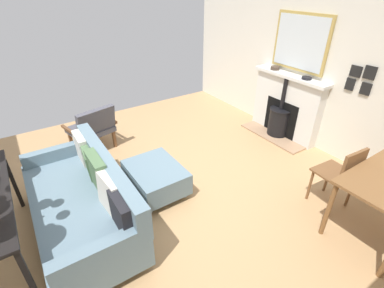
# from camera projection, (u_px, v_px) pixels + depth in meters

# --- Properties ---
(ground_plane) EXTENTS (5.41, 5.64, 0.01)m
(ground_plane) POSITION_uv_depth(u_px,v_px,m) (163.00, 192.00, 3.67)
(ground_plane) COLOR tan
(wall_left) EXTENTS (0.12, 5.64, 2.63)m
(wall_left) POSITION_uv_depth(u_px,v_px,m) (314.00, 62.00, 4.29)
(wall_left) COLOR silver
(wall_left) RESTS_ON ground
(fireplace) EXTENTS (0.51, 1.36, 1.09)m
(fireplace) POSITION_uv_depth(u_px,v_px,m) (284.00, 110.00, 4.80)
(fireplace) COLOR #9E7A5B
(fireplace) RESTS_ON ground
(mirror_over_mantel) EXTENTS (0.04, 0.96, 0.85)m
(mirror_over_mantel) POSITION_uv_depth(u_px,v_px,m) (300.00, 42.00, 4.28)
(mirror_over_mantel) COLOR tan
(mantel_bowl_near) EXTENTS (0.15, 0.15, 0.06)m
(mantel_bowl_near) POSITION_uv_depth(u_px,v_px,m) (275.00, 68.00, 4.71)
(mantel_bowl_near) COLOR #47382D
(mantel_bowl_near) RESTS_ON fireplace
(mantel_bowl_far) EXTENTS (0.15, 0.15, 0.04)m
(mantel_bowl_far) POSITION_uv_depth(u_px,v_px,m) (307.00, 78.00, 4.26)
(mantel_bowl_far) COLOR black
(mantel_bowl_far) RESTS_ON fireplace
(sofa) EXTENTS (0.89, 1.89, 0.84)m
(sofa) POSITION_uv_depth(u_px,v_px,m) (85.00, 200.00, 3.00)
(sofa) COLOR #B2B2B7
(sofa) RESTS_ON ground
(ottoman) EXTENTS (0.62, 0.79, 0.38)m
(ottoman) POSITION_uv_depth(u_px,v_px,m) (156.00, 177.00, 3.56)
(ottoman) COLOR #B2B2B7
(ottoman) RESTS_ON ground
(armchair_accent) EXTENTS (0.78, 0.72, 0.76)m
(armchair_accent) POSITION_uv_depth(u_px,v_px,m) (93.00, 127.00, 4.36)
(armchair_accent) COLOR brown
(armchair_accent) RESTS_ON ground
(dining_chair_near_fireplace) EXTENTS (0.43, 0.43, 0.84)m
(dining_chair_near_fireplace) POSITION_uv_depth(u_px,v_px,m) (342.00, 173.00, 3.18)
(dining_chair_near_fireplace) COLOR brown
(dining_chair_near_fireplace) RESTS_ON ground
(photo_gallery_row) EXTENTS (0.02, 0.34, 0.38)m
(photo_gallery_row) POSITION_uv_depth(u_px,v_px,m) (361.00, 79.00, 3.71)
(photo_gallery_row) COLOR black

